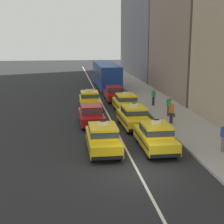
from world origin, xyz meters
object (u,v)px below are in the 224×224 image
(sedan_right_sixth, at_px, (100,74))
(pedestrian_trailing, at_px, (171,113))
(taxi_right_nearest, at_px, (155,136))
(bus_right_fifth, at_px, (106,74))
(taxi_right_third, at_px, (126,103))
(taxi_right_second, at_px, (134,116))
(pedestrian_by_storefront, at_px, (169,106))
(pedestrian_mid_block, at_px, (224,138))
(taxi_left_third, at_px, (89,99))
(sedan_left_second, at_px, (91,114))
(taxi_left_nearest, at_px, (103,138))
(pedestrian_near_crosswalk, at_px, (153,97))
(sedan_right_fourth, at_px, (114,93))

(sedan_right_sixth, distance_m, pedestrian_trailing, 28.60)
(taxi_right_nearest, height_order, pedestrian_trailing, taxi_right_nearest)
(bus_right_fifth, bearing_deg, taxi_right_third, -89.58)
(taxi_right_second, xyz_separation_m, sedan_right_sixth, (0.29, 28.88, -0.03))
(taxi_right_second, distance_m, pedestrian_by_storefront, 4.48)
(pedestrian_mid_block, bearing_deg, taxi_left_third, 116.80)
(taxi_right_nearest, xyz_separation_m, sedan_right_sixth, (-0.03, 34.01, -0.03))
(taxi_left_third, distance_m, bus_right_fifth, 12.83)
(sedan_left_second, xyz_separation_m, bus_right_fifth, (3.31, 18.46, 0.97))
(sedan_left_second, height_order, sedan_right_sixth, same)
(bus_right_fifth, xyz_separation_m, sedan_right_sixth, (0.08, 9.15, -0.97))
(taxi_left_third, xyz_separation_m, taxi_right_second, (2.83, -7.30, 0.00))
(taxi_left_nearest, xyz_separation_m, pedestrian_near_crosswalk, (6.25, 12.36, 0.07))
(sedan_right_fourth, xyz_separation_m, pedestrian_near_crosswalk, (3.39, -3.38, 0.11))
(taxi_left_third, bearing_deg, sedan_left_second, -92.58)
(pedestrian_trailing, bearing_deg, taxi_left_nearest, -137.20)
(taxi_left_nearest, xyz_separation_m, taxi_left_third, (0.03, 12.36, 0.00))
(taxi_right_third, bearing_deg, taxi_right_nearest, -89.98)
(taxi_right_nearest, height_order, taxi_right_second, same)
(sedan_left_second, xyz_separation_m, pedestrian_near_crosswalk, (6.49, 6.04, 0.11))
(taxi_right_nearest, distance_m, bus_right_fifth, 24.88)
(taxi_left_nearest, relative_size, sedan_right_sixth, 1.06)
(sedan_left_second, bearing_deg, pedestrian_near_crosswalk, 42.94)
(sedan_right_fourth, distance_m, pedestrian_trailing, 10.72)
(pedestrian_trailing, bearing_deg, sedan_right_sixth, 95.53)
(taxi_right_third, bearing_deg, pedestrian_mid_block, -72.13)
(pedestrian_by_storefront, bearing_deg, sedan_right_fourth, 113.98)
(pedestrian_trailing, bearing_deg, taxi_right_nearest, -116.16)
(bus_right_fifth, height_order, pedestrian_trailing, bus_right_fifth)
(pedestrian_mid_block, height_order, pedestrian_by_storefront, pedestrian_mid_block)
(taxi_left_nearest, xyz_separation_m, bus_right_fifth, (3.07, 24.79, 0.94))
(sedan_left_second, bearing_deg, taxi_right_nearest, -61.86)
(taxi_right_second, xyz_separation_m, pedestrian_near_crosswalk, (3.39, 7.31, 0.07))
(bus_right_fifth, height_order, pedestrian_by_storefront, bus_right_fifth)
(taxi_left_third, height_order, pedestrian_mid_block, taxi_left_third)
(sedan_right_fourth, height_order, pedestrian_trailing, pedestrian_trailing)
(taxi_left_nearest, relative_size, bus_right_fifth, 0.41)
(sedan_left_second, distance_m, bus_right_fifth, 18.78)
(bus_right_fifth, relative_size, pedestrian_by_storefront, 6.69)
(taxi_left_nearest, bearing_deg, sedan_left_second, 92.20)
(taxi_left_third, height_order, taxi_right_second, same)
(sedan_left_second, bearing_deg, sedan_right_fourth, 71.79)
(taxi_right_second, height_order, bus_right_fifth, bus_right_fifth)
(taxi_right_third, distance_m, sedan_right_fourth, 5.41)
(pedestrian_near_crosswalk, bearing_deg, sedan_right_fourth, 135.04)
(taxi_right_nearest, bearing_deg, sedan_left_second, 118.14)
(taxi_left_third, relative_size, sedan_right_sixth, 1.06)
(sedan_right_fourth, xyz_separation_m, pedestrian_trailing, (3.05, -10.28, 0.13))
(pedestrian_mid_block, bearing_deg, sedan_right_fourth, 103.45)
(taxi_left_nearest, distance_m, taxi_right_third, 10.83)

